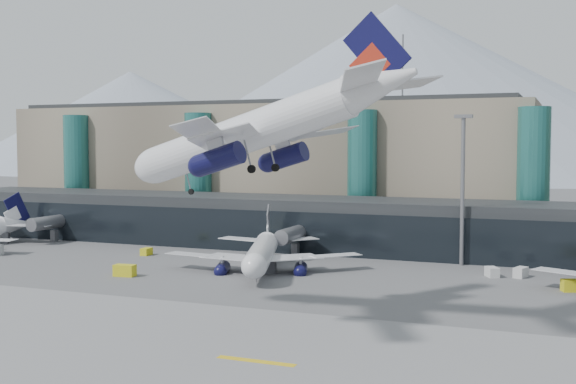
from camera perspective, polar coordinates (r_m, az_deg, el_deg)
The scene contains 17 objects.
ground at distance 92.08m, azimuth -10.17°, elevation -9.17°, with size 900.00×900.00×0.00m, color #515154.
runway_strip at distance 80.12m, azimuth -15.95°, elevation -11.20°, with size 400.00×40.00×0.04m, color slate.
runway_markings at distance 80.12m, azimuth -15.95°, elevation -11.18°, with size 128.00×1.00×0.02m.
concourse at distance 142.91m, azimuth 2.13°, elevation -2.50°, with size 170.00×27.00×10.00m.
terminal_main at distance 181.37m, azimuth -1.89°, elevation 2.14°, with size 130.00×30.00×31.00m.
teal_towers at distance 162.79m, azimuth -0.91°, elevation 1.45°, with size 116.40×19.40×46.00m.
mountain_ridge at distance 457.92m, azimuth 17.85°, elevation 6.71°, with size 910.00×400.00×110.00m.
lightmast_mid at distance 125.52m, azimuth 13.63°, elevation 0.86°, with size 3.00×1.20×25.60m.
hero_jet at distance 79.75m, azimuth -1.24°, elevation 5.96°, with size 38.25×38.42×12.45m.
jet_parked_mid at distance 119.11m, azimuth -1.99°, elevation -4.15°, with size 32.21×34.11×10.96m.
veh_b at distance 137.14m, azimuth -11.13°, elevation -4.64°, with size 2.32×1.43×1.34m, color gold.
veh_c at distance 116.93m, azimuth -1.93°, elevation -5.83°, with size 3.76×1.99×2.09m, color #4E4D52.
veh_d at distance 117.85m, azimuth 17.91°, elevation -6.06°, with size 2.78×1.49×1.59m, color beige.
veh_e at distance 109.14m, azimuth 21.59°, elevation -6.89°, with size 3.00×1.70×1.70m, color gold.
veh_f at distance 162.95m, azimuth -21.53°, elevation -3.36°, with size 3.90×2.07×2.18m, color #4E4D52.
veh_g at distance 117.00m, azimuth 15.82°, elevation -6.11°, with size 2.63×1.54×1.54m, color beige.
veh_h at distance 116.03m, azimuth -12.78°, elevation -6.07°, with size 3.30×1.74×1.82m, color gold.
Camera 1 is at (47.60, -76.13, 20.45)m, focal length 45.00 mm.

